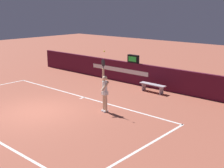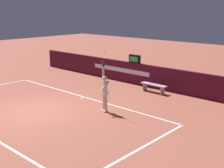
{
  "view_description": "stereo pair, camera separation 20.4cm",
  "coord_description": "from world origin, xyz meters",
  "px_view_note": "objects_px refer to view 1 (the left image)",
  "views": [
    {
      "loc": [
        11.09,
        -7.43,
        4.59
      ],
      "look_at": [
        2.62,
        2.18,
        1.31
      ],
      "focal_mm": 48.01,
      "sensor_mm": 36.0,
      "label": 1
    },
    {
      "loc": [
        11.25,
        -7.29,
        4.59
      ],
      "look_at": [
        2.62,
        2.18,
        1.31
      ],
      "focal_mm": 48.01,
      "sensor_mm": 36.0,
      "label": 2
    }
  ],
  "objects_px": {
    "tennis_player": "(105,90)",
    "tennis_ball": "(104,51)",
    "speed_display": "(133,59)",
    "courtside_bench_near": "(153,86)"
  },
  "relations": [
    {
      "from": "tennis_player",
      "to": "tennis_ball",
      "type": "height_order",
      "value": "tennis_ball"
    },
    {
      "from": "speed_display",
      "to": "tennis_player",
      "type": "xyz_separation_m",
      "value": [
        2.17,
        -4.91,
        -0.57
      ]
    },
    {
      "from": "tennis_player",
      "to": "courtside_bench_near",
      "type": "relative_size",
      "value": 1.52
    },
    {
      "from": "speed_display",
      "to": "courtside_bench_near",
      "type": "bearing_deg",
      "value": -21.87
    },
    {
      "from": "tennis_player",
      "to": "courtside_bench_near",
      "type": "xyz_separation_m",
      "value": [
        -0.19,
        4.12,
        -0.64
      ]
    },
    {
      "from": "speed_display",
      "to": "tennis_player",
      "type": "height_order",
      "value": "tennis_player"
    },
    {
      "from": "tennis_ball",
      "to": "courtside_bench_near",
      "type": "xyz_separation_m",
      "value": [
        -0.21,
        4.16,
        -2.4
      ]
    },
    {
      "from": "tennis_player",
      "to": "tennis_ball",
      "type": "bearing_deg",
      "value": -57.63
    },
    {
      "from": "speed_display",
      "to": "courtside_bench_near",
      "type": "relative_size",
      "value": 0.48
    },
    {
      "from": "tennis_player",
      "to": "speed_display",
      "type": "bearing_deg",
      "value": 113.85
    }
  ]
}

